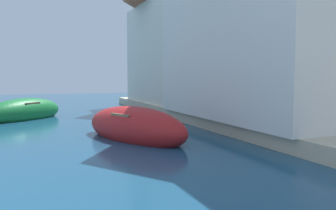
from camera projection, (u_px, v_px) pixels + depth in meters
moored_boat_1 at (135, 127)px, 11.91m from camera, size 3.44×5.17×1.51m
moored_boat_2 at (25, 112)px, 17.46m from camera, size 4.44×4.18×1.42m
waterfront_building_main at (273, 17)px, 14.36m from camera, size 6.79×10.14×8.43m
waterfront_building_annex at (182, 46)px, 22.97m from camera, size 5.96×8.30×7.53m
quayside_tree at (226, 52)px, 20.18m from camera, size 2.79×2.79×4.63m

